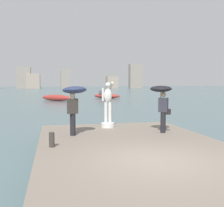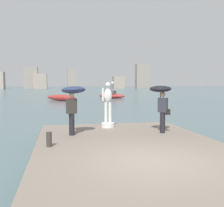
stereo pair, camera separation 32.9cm
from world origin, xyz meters
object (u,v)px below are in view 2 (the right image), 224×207
(boat_leftward, at_px, (61,98))
(boat_rightward, at_px, (112,95))
(onlooker_left, at_px, (73,96))
(mooring_bollard, at_px, (49,139))
(onlooker_right, at_px, (161,96))
(statue_white_figure, at_px, (108,110))

(boat_leftward, xyz_separation_m, boat_rightward, (8.43, 5.19, 0.05))
(onlooker_left, relative_size, mooring_bollard, 4.09)
(onlooker_right, bearing_deg, boat_leftward, 97.86)
(onlooker_left, xyz_separation_m, boat_rightward, (8.11, 33.91, -1.48))
(boat_rightward, bearing_deg, boat_leftward, -148.37)
(statue_white_figure, bearing_deg, onlooker_left, -136.68)
(onlooker_left, relative_size, onlooker_right, 1.00)
(onlooker_right, bearing_deg, statue_white_figure, 137.18)
(statue_white_figure, relative_size, onlooker_left, 1.09)
(mooring_bollard, height_order, boat_rightward, boat_rightward)
(mooring_bollard, bearing_deg, onlooker_right, 20.68)
(mooring_bollard, relative_size, boat_rightward, 0.10)
(statue_white_figure, distance_m, boat_leftward, 27.19)
(statue_white_figure, height_order, onlooker_right, statue_white_figure)
(boat_leftward, bearing_deg, onlooker_right, -82.14)
(statue_white_figure, bearing_deg, boat_rightward, 78.79)
(statue_white_figure, bearing_deg, onlooker_right, -42.82)
(statue_white_figure, distance_m, boat_rightward, 32.93)
(onlooker_right, xyz_separation_m, boat_leftward, (-3.99, 28.92, -1.50))
(mooring_bollard, height_order, boat_leftward, mooring_bollard)
(statue_white_figure, relative_size, boat_leftward, 0.47)
(onlooker_right, distance_m, mooring_bollard, 5.04)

